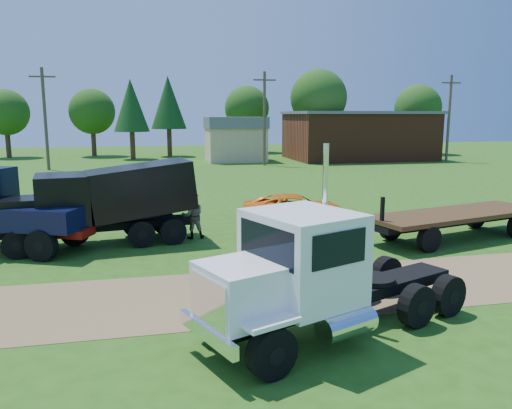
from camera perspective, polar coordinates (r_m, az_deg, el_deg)
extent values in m
plane|color=#264F11|center=(14.67, 9.38, -9.33)|extent=(140.00, 140.00, 0.00)
cube|color=brown|center=(14.67, 9.38, -9.30)|extent=(120.00, 4.20, 0.01)
cube|color=black|center=(11.86, 9.62, -10.33)|extent=(6.73, 3.40, 0.28)
cylinder|color=black|center=(9.67, 1.82, -16.60)|extent=(1.06, 0.68, 1.01)
cylinder|color=black|center=(9.67, 1.82, -16.60)|extent=(0.46, 0.45, 0.35)
cylinder|color=black|center=(11.17, -4.28, -12.79)|extent=(1.06, 0.68, 1.01)
cylinder|color=black|center=(11.17, -4.28, -12.79)|extent=(0.46, 0.45, 0.35)
cylinder|color=black|center=(12.36, 17.86, -10.96)|extent=(1.06, 0.68, 1.01)
cylinder|color=black|center=(12.36, 17.86, -10.96)|extent=(0.46, 0.45, 0.35)
cylinder|color=black|center=(13.57, 11.24, -8.75)|extent=(1.06, 0.68, 1.01)
cylinder|color=black|center=(13.57, 11.24, -8.75)|extent=(0.46, 0.45, 0.35)
cylinder|color=black|center=(13.28, 21.10, -9.68)|extent=(1.06, 0.68, 1.01)
cylinder|color=black|center=(13.28, 21.10, -9.68)|extent=(0.46, 0.45, 0.35)
cylinder|color=black|center=(14.41, 14.62, -7.75)|extent=(1.06, 0.68, 1.01)
cylinder|color=black|center=(14.41, 14.62, -7.75)|extent=(0.46, 0.45, 0.35)
cube|color=white|center=(10.07, -1.28, -9.75)|extent=(2.12, 2.07, 1.11)
cube|color=white|center=(9.69, -5.47, -10.91)|extent=(0.59, 1.31, 0.92)
cube|color=white|center=(9.92, -5.65, -14.43)|extent=(0.92, 2.02, 0.28)
cube|color=white|center=(10.76, 5.35, -5.90)|extent=(2.62, 2.77, 1.93)
cube|color=black|center=(10.09, 1.21, -4.51)|extent=(0.73, 1.73, 0.78)
cube|color=black|center=(9.85, 9.52, -5.02)|extent=(1.30, 0.55, 0.69)
cube|color=black|center=(11.51, 1.85, -2.67)|extent=(1.30, 0.55, 0.69)
cube|color=white|center=(9.41, 1.84, -13.34)|extent=(1.18, 0.80, 0.09)
cube|color=white|center=(10.95, -4.32, -9.91)|extent=(1.18, 0.80, 0.09)
cylinder|color=white|center=(10.65, 10.34, -13.32)|extent=(1.40, 1.00, 0.55)
cylinder|color=white|center=(11.75, 7.79, -3.42)|extent=(0.17, 0.17, 4.24)
cylinder|color=black|center=(12.54, 13.35, -8.29)|extent=(1.32, 1.32, 0.11)
cube|color=black|center=(19.80, -17.57, -2.36)|extent=(7.35, 2.05, 0.27)
cylinder|color=black|center=(18.95, -25.62, -4.15)|extent=(1.04, 0.47, 1.00)
cylinder|color=black|center=(18.95, -25.62, -4.15)|extent=(0.40, 0.39, 0.35)
cylinder|color=black|center=(20.81, -25.25, -2.91)|extent=(1.04, 0.47, 1.00)
cylinder|color=black|center=(20.81, -25.25, -2.91)|extent=(0.40, 0.39, 0.35)
cylinder|color=black|center=(19.06, -12.95, -3.32)|extent=(1.04, 0.47, 1.00)
cylinder|color=black|center=(19.06, -12.95, -3.32)|extent=(0.40, 0.39, 0.35)
cylinder|color=black|center=(20.91, -13.73, -2.16)|extent=(1.04, 0.47, 1.00)
cylinder|color=black|center=(20.91, -13.73, -2.16)|extent=(0.40, 0.39, 0.35)
cylinder|color=black|center=(19.26, -9.45, -3.06)|extent=(1.04, 0.47, 1.00)
cylinder|color=black|center=(19.26, -9.45, -3.06)|extent=(0.40, 0.39, 0.35)
cylinder|color=black|center=(21.09, -10.54, -1.94)|extent=(1.04, 0.47, 1.00)
cylinder|color=black|center=(21.09, -10.54, -1.94)|extent=(0.40, 0.39, 0.35)
cube|color=black|center=(19.69, -25.36, -0.91)|extent=(1.87, 1.79, 1.09)
cube|color=black|center=(19.57, -21.20, 0.54)|extent=(2.15, 2.45, 1.82)
cube|color=black|center=(19.53, -23.89, 1.56)|extent=(0.33, 1.81, 0.73)
cube|color=black|center=(19.73, -13.01, 1.72)|extent=(4.30, 2.79, 2.21)
cube|color=maroon|center=(20.40, -27.05, -2.48)|extent=(6.73, 3.58, 0.30)
cylinder|color=black|center=(18.33, -23.31, -4.31)|extent=(1.13, 0.74, 1.08)
cylinder|color=black|center=(18.33, -23.31, -4.31)|extent=(0.49, 0.48, 0.38)
cylinder|color=black|center=(20.03, -20.05, -2.92)|extent=(1.13, 0.74, 1.08)
cylinder|color=black|center=(20.03, -20.05, -2.92)|extent=(0.49, 0.48, 0.38)
cube|color=black|center=(19.38, -23.48, -1.19)|extent=(4.05, 3.42, 0.79)
imported|color=orange|center=(22.50, 4.66, -0.59)|extent=(5.21, 3.16, 1.35)
cube|color=#3A2412|center=(21.26, 21.86, -1.02)|extent=(8.00, 4.13, 0.17)
cube|color=black|center=(21.30, 21.82, -1.65)|extent=(7.67, 2.83, 0.24)
cylinder|color=black|center=(18.97, 19.18, -3.77)|extent=(1.00, 0.52, 0.96)
cylinder|color=black|center=(20.38, 15.14, -2.61)|extent=(1.00, 0.52, 0.96)
cylinder|color=black|center=(23.79, 23.82, -1.33)|extent=(1.00, 0.52, 0.96)
cube|color=black|center=(18.57, 14.24, -0.62)|extent=(0.14, 0.14, 0.96)
imported|color=#999999|center=(20.04, -7.23, -1.28)|extent=(0.90, 0.70, 1.83)
cube|color=brown|center=(57.74, 11.58, 7.61)|extent=(15.00, 10.00, 5.00)
cube|color=slate|center=(57.70, 11.67, 10.24)|extent=(15.40, 10.40, 0.30)
cube|color=tan|center=(53.71, -2.36, 6.88)|extent=(6.00, 5.00, 3.60)
cube|color=slate|center=(53.63, -2.38, 9.33)|extent=(6.20, 5.40, 1.20)
cylinder|color=#4D3F2C|center=(48.64, -22.94, 8.94)|extent=(0.28, 0.28, 9.00)
cube|color=#4D3F2C|center=(48.75, -23.25, 13.28)|extent=(2.20, 0.14, 0.14)
cylinder|color=#4D3F2C|center=(49.12, 0.97, 9.73)|extent=(0.28, 0.28, 9.00)
cube|color=#4D3F2C|center=(49.24, 0.98, 14.04)|extent=(2.20, 0.14, 0.14)
cylinder|color=#4D3F2C|center=(57.10, 21.18, 9.12)|extent=(0.28, 0.28, 9.00)
cube|color=#4D3F2C|center=(57.20, 21.42, 12.82)|extent=(2.20, 0.14, 0.14)
cylinder|color=#3B2918|center=(65.23, -26.45, 6.06)|extent=(0.56, 0.56, 2.81)
sphere|color=#1C4E13|center=(65.14, -26.72, 9.40)|extent=(5.29, 5.29, 5.29)
cylinder|color=#3B2918|center=(63.72, -18.04, 6.58)|extent=(0.56, 0.56, 2.86)
sphere|color=#1C4E13|center=(63.63, -18.24, 10.07)|extent=(5.40, 5.40, 5.40)
cylinder|color=#3B2918|center=(61.11, -9.85, 7.01)|extent=(0.56, 0.56, 3.33)
cone|color=black|center=(61.04, -9.99, 11.42)|extent=(4.18, 4.18, 6.18)
cylinder|color=#3B2918|center=(67.00, -1.04, 7.33)|extent=(0.56, 0.56, 3.12)
sphere|color=#1C4E13|center=(66.93, -1.06, 10.95)|extent=(5.88, 5.88, 5.88)
cylinder|color=#3B2918|center=(65.11, 7.07, 7.47)|extent=(0.56, 0.56, 3.80)
sphere|color=#1C4E13|center=(65.08, 7.17, 12.01)|extent=(7.16, 7.16, 7.16)
cylinder|color=#3B2918|center=(67.45, 17.80, 6.86)|extent=(0.56, 0.56, 3.11)
sphere|color=#1C4E13|center=(67.38, 18.00, 10.44)|extent=(5.86, 5.86, 5.86)
cylinder|color=#3B2918|center=(58.01, -13.92, 6.59)|extent=(0.56, 0.56, 3.11)
cone|color=black|center=(57.92, -14.10, 10.94)|extent=(3.91, 3.91, 5.78)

